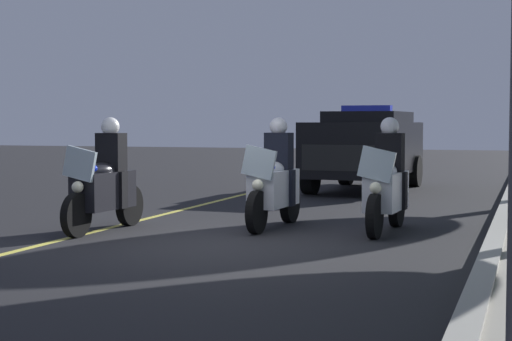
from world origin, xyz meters
name	(u,v)px	position (x,y,z in m)	size (l,w,h in m)	color
ground_plane	(217,243)	(0.00, 0.00, 0.00)	(80.00, 80.00, 0.00)	black
curb_strip	(492,251)	(0.00, 3.60, 0.07)	(48.00, 0.24, 0.15)	#9E9B93
lane_stripe_center	(76,236)	(0.00, -2.18, 0.00)	(48.00, 0.12, 0.01)	#E0D14C
police_motorcycle_lead_left	(105,185)	(-0.66, -2.06, 0.70)	(2.14, 0.60, 1.72)	black
police_motorcycle_lead_right	(275,183)	(-1.85, 0.25, 0.70)	(2.14, 0.60, 1.72)	black
police_motorcycle_trailing	(387,186)	(-1.87, 1.99, 0.70)	(2.14, 0.60, 1.72)	black
police_suv	(366,146)	(-9.43, 0.20, 1.07)	(4.99, 2.27, 2.05)	black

